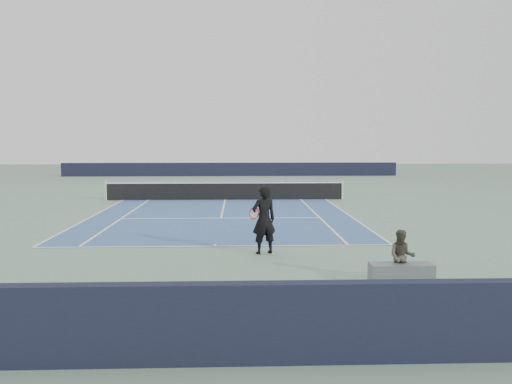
{
  "coord_description": "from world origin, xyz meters",
  "views": [
    {
      "loc": [
        0.74,
        -26.87,
        3.25
      ],
      "look_at": [
        1.45,
        -6.43,
        1.1
      ],
      "focal_mm": 35.0,
      "sensor_mm": 36.0,
      "label": 1
    }
  ],
  "objects_px": {
    "tennis_ball": "(273,254)",
    "tennis_net": "(225,191)",
    "spectator_bench": "(402,265)",
    "tennis_player": "(264,220)"
  },
  "relations": [
    {
      "from": "tennis_ball",
      "to": "spectator_bench",
      "type": "relative_size",
      "value": 0.04
    },
    {
      "from": "tennis_ball",
      "to": "tennis_net",
      "type": "bearing_deg",
      "value": 97.38
    },
    {
      "from": "tennis_net",
      "to": "tennis_player",
      "type": "relative_size",
      "value": 6.57
    },
    {
      "from": "tennis_ball",
      "to": "tennis_player",
      "type": "bearing_deg",
      "value": 138.49
    },
    {
      "from": "tennis_net",
      "to": "spectator_bench",
      "type": "xyz_separation_m",
      "value": [
        4.42,
        -15.95,
        -0.07
      ]
    },
    {
      "from": "tennis_net",
      "to": "spectator_bench",
      "type": "height_order",
      "value": "spectator_bench"
    },
    {
      "from": "tennis_net",
      "to": "tennis_ball",
      "type": "distance_m",
      "value": 13.18
    },
    {
      "from": "tennis_player",
      "to": "spectator_bench",
      "type": "height_order",
      "value": "tennis_player"
    },
    {
      "from": "tennis_player",
      "to": "spectator_bench",
      "type": "distance_m",
      "value": 4.32
    },
    {
      "from": "spectator_bench",
      "to": "tennis_ball",
      "type": "bearing_deg",
      "value": 133.43
    }
  ]
}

